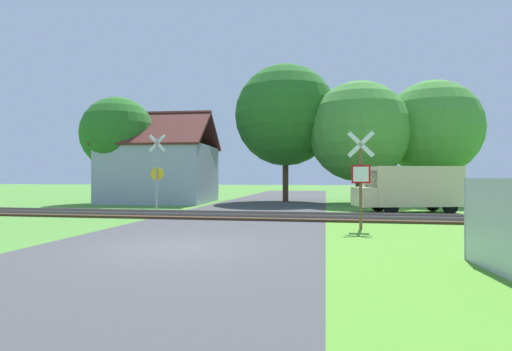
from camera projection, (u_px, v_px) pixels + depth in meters
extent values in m
plane|color=#4C8433|center=(176.00, 248.00, 9.71)|extent=(160.00, 160.00, 0.00)
cube|color=#424244|center=(201.00, 236.00, 11.68)|extent=(7.20, 80.00, 0.01)
cube|color=#54912D|center=(509.00, 281.00, 6.60)|extent=(6.00, 20.00, 0.01)
cube|color=#422D1E|center=(240.00, 216.00, 17.07)|extent=(60.00, 2.60, 0.10)
cube|color=slate|center=(244.00, 212.00, 17.78)|extent=(60.00, 0.08, 0.12)
cube|color=slate|center=(237.00, 215.00, 16.37)|extent=(60.00, 0.08, 0.12)
cylinder|color=brown|center=(361.00, 185.00, 13.15)|extent=(0.10, 0.10, 2.96)
cube|color=red|center=(361.00, 174.00, 13.08)|extent=(0.60, 0.04, 0.60)
cube|color=white|center=(361.00, 174.00, 13.06)|extent=(0.49, 0.02, 0.49)
cube|color=white|center=(361.00, 144.00, 13.09)|extent=(0.88, 0.05, 0.88)
cube|color=white|center=(361.00, 144.00, 13.09)|extent=(0.88, 0.05, 0.88)
cylinder|color=#9E9EA5|center=(157.00, 175.00, 19.69)|extent=(0.09, 0.09, 3.67)
cube|color=white|center=(157.00, 143.00, 19.76)|extent=(0.88, 0.04, 0.88)
cube|color=white|center=(157.00, 143.00, 19.76)|extent=(0.88, 0.04, 0.88)
cylinder|color=yellow|center=(157.00, 174.00, 19.76)|extent=(0.64, 0.04, 0.64)
cube|color=#99A3B7|center=(161.00, 174.00, 27.40)|extent=(7.05, 6.60, 3.87)
cube|color=#562823|center=(153.00, 127.00, 25.87)|extent=(7.23, 3.91, 2.56)
cube|color=#562823|center=(169.00, 133.00, 28.96)|extent=(7.23, 3.91, 2.56)
cube|color=brown|center=(187.00, 127.00, 27.20)|extent=(0.53, 0.53, 1.10)
cylinder|color=#513823|center=(285.00, 177.00, 28.24)|extent=(0.41, 0.41, 3.43)
sphere|color=#286B23|center=(285.00, 115.00, 28.26)|extent=(7.15, 7.15, 7.15)
cylinder|color=#513823|center=(432.00, 184.00, 26.54)|extent=(0.29, 0.29, 2.59)
sphere|color=#478E38|center=(432.00, 128.00, 26.56)|extent=(6.37, 6.37, 6.37)
cylinder|color=#513823|center=(118.00, 182.00, 26.49)|extent=(0.47, 0.47, 2.82)
sphere|color=#286B23|center=(118.00, 134.00, 26.51)|extent=(4.83, 4.83, 4.83)
cylinder|color=#513823|center=(359.00, 186.00, 26.08)|extent=(0.40, 0.40, 2.26)
sphere|color=#478E38|center=(359.00, 132.00, 26.09)|extent=(6.55, 6.55, 6.55)
cube|color=beige|center=(413.00, 186.00, 19.31)|extent=(4.55, 2.92, 1.90)
cube|color=beige|center=(364.00, 197.00, 19.10)|extent=(1.14, 1.92, 0.90)
cube|color=#19232D|center=(371.00, 179.00, 19.13)|extent=(0.45, 1.57, 0.85)
cube|color=navy|center=(404.00, 192.00, 20.26)|extent=(3.65, 0.98, 0.16)
cylinder|color=black|center=(378.00, 205.00, 19.96)|extent=(0.70, 0.35, 0.68)
cylinder|color=black|center=(391.00, 207.00, 18.41)|extent=(0.70, 0.35, 0.68)
cylinder|color=black|center=(433.00, 204.00, 20.21)|extent=(0.70, 0.35, 0.68)
cylinder|color=black|center=(450.00, 207.00, 18.66)|extent=(0.70, 0.35, 0.68)
cylinder|color=#9E9EA5|center=(466.00, 219.00, 8.31)|extent=(0.06, 0.06, 1.70)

